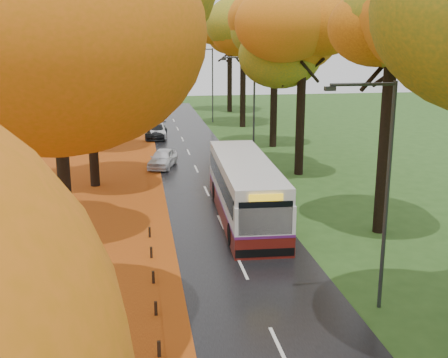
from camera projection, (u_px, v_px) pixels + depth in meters
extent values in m
cube|color=black|center=(205.00, 187.00, 35.68)|extent=(6.50, 90.00, 0.04)
cube|color=silver|center=(205.00, 187.00, 35.67)|extent=(0.12, 90.00, 0.01)
cube|color=maroon|center=(59.00, 193.00, 34.34)|extent=(12.00, 90.00, 0.02)
cube|color=#BD5B13|center=(156.00, 189.00, 35.22)|extent=(0.90, 90.00, 0.01)
cylinder|color=black|center=(35.00, 234.00, 14.93)|extent=(0.60, 0.60, 8.58)
ellipsoid|color=orange|center=(16.00, 26.00, 13.59)|extent=(9.20, 9.20, 7.18)
cylinder|color=black|center=(62.00, 146.00, 25.29)|extent=(0.60, 0.60, 9.15)
ellipsoid|color=orange|center=(52.00, 14.00, 23.86)|extent=(8.00, 8.00, 6.24)
cylinder|color=black|center=(92.00, 124.00, 35.09)|extent=(0.60, 0.60, 8.00)
ellipsoid|color=orange|center=(87.00, 42.00, 33.84)|extent=(9.20, 9.20, 7.18)
cylinder|color=black|center=(95.00, 99.00, 46.41)|extent=(0.60, 0.60, 8.58)
ellipsoid|color=orange|center=(91.00, 32.00, 45.07)|extent=(8.00, 8.00, 6.24)
cylinder|color=black|center=(108.00, 84.00, 56.95)|extent=(0.60, 0.60, 9.15)
ellipsoid|color=orange|center=(105.00, 26.00, 55.52)|extent=(9.20, 9.20, 7.18)
cylinder|color=black|center=(107.00, 82.00, 66.57)|extent=(0.60, 0.60, 8.00)
ellipsoid|color=orange|center=(104.00, 38.00, 65.32)|extent=(8.00, 8.00, 6.24)
cylinder|color=black|center=(385.00, 140.00, 26.56)|extent=(0.60, 0.60, 9.22)
ellipsoid|color=orange|center=(394.00, 13.00, 25.12)|extent=(8.20, 8.20, 6.40)
cylinder|color=black|center=(300.00, 116.00, 38.08)|extent=(0.60, 0.60, 8.19)
ellipsoid|color=orange|center=(303.00, 38.00, 36.80)|extent=(9.20, 9.20, 7.18)
cylinder|color=black|center=(274.00, 96.00, 47.67)|extent=(0.60, 0.60, 8.70)
ellipsoid|color=orange|center=(275.00, 30.00, 46.31)|extent=(8.20, 8.20, 6.40)
cylinder|color=black|center=(243.00, 83.00, 58.04)|extent=(0.60, 0.60, 9.22)
ellipsoid|color=orange|center=(243.00, 25.00, 56.60)|extent=(9.20, 9.20, 7.18)
cylinder|color=black|center=(230.00, 79.00, 69.74)|extent=(0.60, 0.60, 8.19)
ellipsoid|color=orange|center=(230.00, 36.00, 68.46)|extent=(8.20, 8.20, 6.40)
cube|color=black|center=(159.00, 349.00, 16.89)|extent=(0.11, 0.11, 0.52)
cube|color=black|center=(156.00, 309.00, 19.38)|extent=(0.11, 0.11, 0.52)
cube|color=black|center=(153.00, 277.00, 21.87)|extent=(0.11, 0.11, 0.52)
cube|color=black|center=(151.00, 253.00, 24.35)|extent=(0.11, 0.11, 0.52)
cube|color=black|center=(150.00, 232.00, 26.84)|extent=(0.11, 0.11, 0.52)
cylinder|color=#333538|center=(387.00, 200.00, 19.05)|extent=(0.14, 0.14, 8.00)
cylinder|color=#333538|center=(363.00, 84.00, 17.91)|extent=(2.20, 0.11, 0.11)
cube|color=#333538|center=(330.00, 89.00, 17.78)|extent=(0.35, 0.18, 0.14)
cylinder|color=#333538|center=(254.00, 113.00, 40.10)|extent=(0.14, 0.14, 8.00)
cylinder|color=#333538|center=(239.00, 57.00, 38.96)|extent=(2.20, 0.11, 0.11)
cube|color=#333538|center=(224.00, 59.00, 38.82)|extent=(0.35, 0.18, 0.14)
cylinder|color=#333538|center=(213.00, 86.00, 61.14)|extent=(0.14, 0.14, 8.00)
cylinder|color=#333538|center=(202.00, 49.00, 60.00)|extent=(2.20, 0.11, 0.11)
cube|color=#333538|center=(192.00, 50.00, 59.87)|extent=(0.35, 0.18, 0.14)
cube|color=#59130D|center=(245.00, 209.00, 29.66)|extent=(3.11, 11.74, 0.95)
cube|color=silver|center=(245.00, 187.00, 29.37)|extent=(3.11, 11.74, 1.38)
cube|color=silver|center=(245.00, 168.00, 29.10)|extent=(3.05, 11.51, 0.74)
cube|color=#591C64|center=(245.00, 199.00, 29.53)|extent=(3.13, 11.76, 0.13)
cube|color=black|center=(245.00, 180.00, 29.26)|extent=(3.10, 10.81, 0.90)
cube|color=black|center=(266.00, 218.00, 23.74)|extent=(2.33, 0.15, 1.48)
cube|color=yellow|center=(266.00, 198.00, 23.51)|extent=(1.46, 0.12, 0.30)
cube|color=black|center=(265.00, 253.00, 24.15)|extent=(2.60, 0.22, 0.37)
cylinder|color=black|center=(232.00, 234.00, 25.70)|extent=(0.34, 1.07, 1.06)
cylinder|color=black|center=(283.00, 232.00, 25.97)|extent=(0.34, 1.07, 1.06)
cylinder|color=black|center=(216.00, 191.00, 32.87)|extent=(0.34, 1.07, 1.06)
cylinder|color=black|center=(256.00, 189.00, 33.14)|extent=(0.34, 1.07, 1.06)
imported|color=white|center=(163.00, 158.00, 40.79)|extent=(2.67, 4.22, 1.34)
imported|color=#A1A3A9|center=(156.00, 131.00, 52.38)|extent=(1.69, 3.99, 1.28)
imported|color=black|center=(156.00, 131.00, 52.28)|extent=(2.35, 4.66, 1.30)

